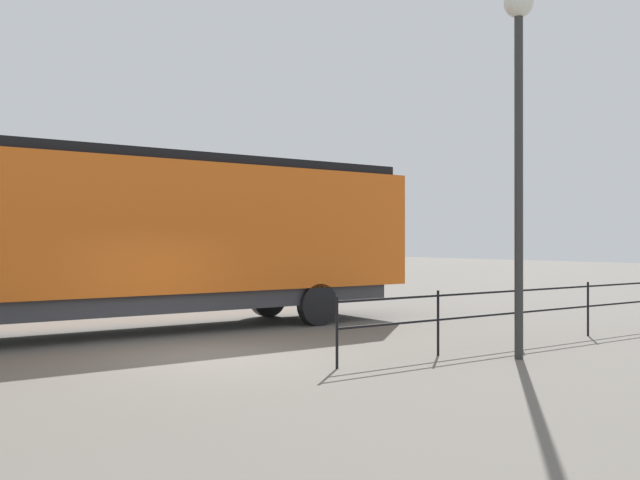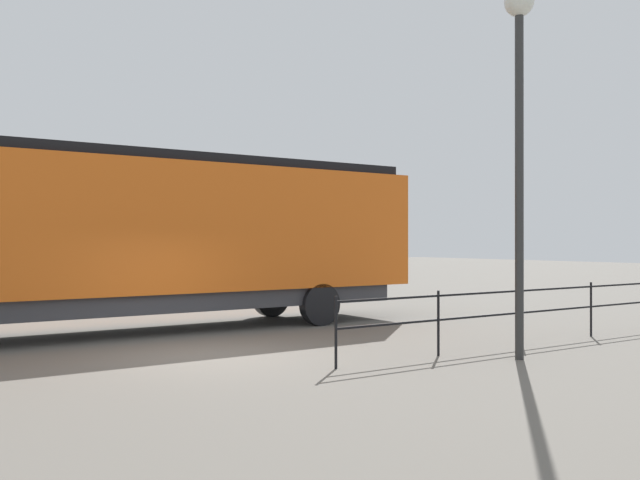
{
  "view_description": "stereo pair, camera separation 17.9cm",
  "coord_description": "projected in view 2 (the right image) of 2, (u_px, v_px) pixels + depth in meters",
  "views": [
    {
      "loc": [
        12.0,
        -5.61,
        2.2
      ],
      "look_at": [
        1.19,
        1.85,
        2.23
      ],
      "focal_mm": 38.33,
      "sensor_mm": 36.0,
      "label": 1
    },
    {
      "loc": [
        12.1,
        -5.47,
        2.2
      ],
      "look_at": [
        1.19,
        1.85,
        2.23
      ],
      "focal_mm": 38.33,
      "sensor_mm": 36.0,
      "label": 2
    }
  ],
  "objects": [
    {
      "name": "ground_plane",
      "position": [
        206.0,
        356.0,
        13.09
      ],
      "size": [
        120.0,
        120.0,
        0.0
      ],
      "primitive_type": "plane",
      "color": "#666059"
    },
    {
      "name": "lamp_post",
      "position": [
        519.0,
        93.0,
        12.74
      ],
      "size": [
        0.55,
        0.55,
        6.96
      ],
      "color": "#2D2D2D",
      "rests_on": "ground_plane"
    },
    {
      "name": "platform_fence",
      "position": [
        522.0,
        306.0,
        14.45
      ],
      "size": [
        0.05,
        9.69,
        1.26
      ],
      "color": "black",
      "rests_on": "ground_plane"
    },
    {
      "name": "locomotive",
      "position": [
        128.0,
        233.0,
        16.33
      ],
      "size": [
        2.88,
        16.22,
        4.31
      ],
      "color": "orange",
      "rests_on": "ground_plane"
    }
  ]
}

